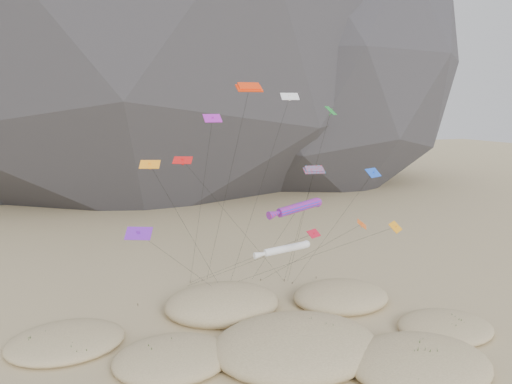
# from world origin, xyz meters

# --- Properties ---
(ground) EXTENTS (500.00, 500.00, 0.00)m
(ground) POSITION_xyz_m (0.00, 0.00, 0.00)
(ground) COLOR #CCB789
(ground) RESTS_ON ground
(dunes) EXTENTS (50.51, 38.33, 3.75)m
(dunes) POSITION_xyz_m (-0.96, 3.60, 0.72)
(dunes) COLOR #CCB789
(dunes) RESTS_ON ground
(dune_grass) EXTENTS (44.28, 29.37, 1.45)m
(dune_grass) POSITION_xyz_m (-0.56, 3.20, 0.82)
(dune_grass) COLOR black
(dune_grass) RESTS_ON ground
(kite_stakes) EXTENTS (25.30, 6.78, 0.30)m
(kite_stakes) POSITION_xyz_m (2.52, 22.45, 0.15)
(kite_stakes) COLOR #3F2D1E
(kite_stakes) RESTS_ON ground
(rainbow_tube_kite) EXTENTS (7.85, 13.69, 13.55)m
(rainbow_tube_kite) POSITION_xyz_m (5.76, 12.74, 12.66)
(rainbow_tube_kite) COLOR #FD1A4D
(rainbow_tube_kite) RESTS_ON ground
(white_tube_kite) EXTENTS (10.17, 17.59, 9.89)m
(white_tube_kite) POSITION_xyz_m (2.20, 8.37, 9.22)
(white_tube_kite) COLOR white
(white_tube_kite) RESTS_ON ground
(orange_parafoil) EXTENTS (2.81, 16.59, 26.87)m
(orange_parafoil) POSITION_xyz_m (-0.75, 11.17, 26.04)
(orange_parafoil) COLOR #F2340C
(orange_parafoil) RESTS_ON ground
(multi_parafoil) EXTENTS (2.61, 9.78, 17.45)m
(multi_parafoil) POSITION_xyz_m (8.18, 13.34, 16.81)
(multi_parafoil) COLOR red
(multi_parafoil) RESTS_ON ground
(delta_kites) EXTENTS (30.43, 22.64, 25.94)m
(delta_kites) POSITION_xyz_m (2.08, 10.79, 16.69)
(delta_kites) COLOR red
(delta_kites) RESTS_ON ground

